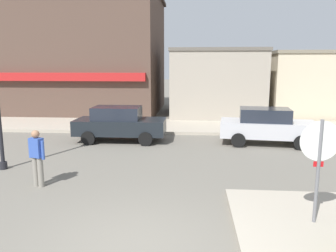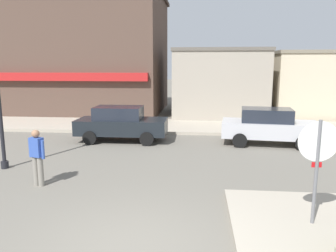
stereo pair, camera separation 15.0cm
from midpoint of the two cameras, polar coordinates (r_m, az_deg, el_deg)
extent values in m
plane|color=#6B665B|center=(6.50, -6.45, -20.50)|extent=(160.00, 160.00, 0.00)
cube|color=#A89E8C|center=(18.09, 0.97, -0.02)|extent=(80.00, 4.00, 0.15)
cylinder|color=slate|center=(7.31, 24.08, -7.91)|extent=(0.07, 0.07, 2.30)
cylinder|color=red|center=(7.15, 24.45, -2.36)|extent=(0.76, 0.05, 0.76)
cylinder|color=white|center=(7.13, 24.49, -2.38)|extent=(0.82, 0.05, 0.82)
cube|color=red|center=(7.25, 24.18, -6.07)|extent=(0.20, 0.02, 0.11)
cylinder|color=black|center=(12.13, -27.05, -6.15)|extent=(0.24, 0.24, 0.24)
cube|color=black|center=(14.87, -8.54, -0.07)|extent=(4.02, 1.74, 0.66)
cube|color=#1E232D|center=(14.81, -9.17, 2.26)|extent=(2.09, 1.41, 0.56)
cylinder|color=black|center=(15.55, -3.36, -0.90)|extent=(0.60, 0.19, 0.60)
cylinder|color=black|center=(13.90, -4.26, -2.26)|extent=(0.60, 0.19, 0.60)
cylinder|color=black|center=(16.06, -12.17, -0.76)|extent=(0.60, 0.19, 0.60)
cylinder|color=black|center=(14.47, -14.03, -2.05)|extent=(0.60, 0.19, 0.60)
cube|color=#B7B7BC|center=(14.75, 16.68, -0.47)|extent=(4.16, 2.14, 0.66)
cube|color=#1E232D|center=(14.64, 16.22, 1.89)|extent=(2.22, 1.62, 0.56)
cylinder|color=black|center=(15.82, 20.79, -1.37)|extent=(0.62, 0.25, 0.60)
cylinder|color=black|center=(14.18, 21.92, -2.74)|extent=(0.62, 0.25, 0.60)
cylinder|color=black|center=(15.58, 11.77, -1.08)|extent=(0.62, 0.25, 0.60)
cylinder|color=black|center=(13.92, 11.84, -2.44)|extent=(0.62, 0.25, 0.60)
cylinder|color=gray|center=(9.89, -21.72, -7.47)|extent=(0.16, 0.16, 0.85)
cylinder|color=gray|center=(10.02, -22.44, -7.30)|extent=(0.16, 0.16, 0.85)
cube|color=#3351A8|center=(9.77, -22.35, -3.50)|extent=(0.41, 0.33, 0.54)
sphere|color=#9E7051|center=(9.70, -22.51, -1.31)|extent=(0.22, 0.22, 0.22)
cylinder|color=#3351A8|center=(9.62, -21.39, -3.95)|extent=(0.12, 0.12, 0.52)
cylinder|color=#3351A8|center=(9.95, -23.25, -3.62)|extent=(0.12, 0.12, 0.52)
cube|color=brown|center=(25.65, -15.02, 11.77)|extent=(11.52, 8.86, 8.25)
cube|color=#B21E1E|center=(21.38, -18.95, 8.10)|extent=(10.94, 0.40, 0.50)
cube|color=#9E9384|center=(22.66, 8.07, 7.15)|extent=(5.80, 6.56, 4.21)
cube|color=#5E584F|center=(22.65, 8.21, 12.73)|extent=(5.91, 6.69, 0.20)
cube|color=beige|center=(24.85, 23.82, 6.50)|extent=(6.60, 6.80, 4.08)
cube|color=gray|center=(24.83, 24.18, 11.43)|extent=(6.73, 6.94, 0.20)
camera|label=1|loc=(0.07, -90.42, -0.08)|focal=35.00mm
camera|label=2|loc=(0.07, 89.58, 0.08)|focal=35.00mm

